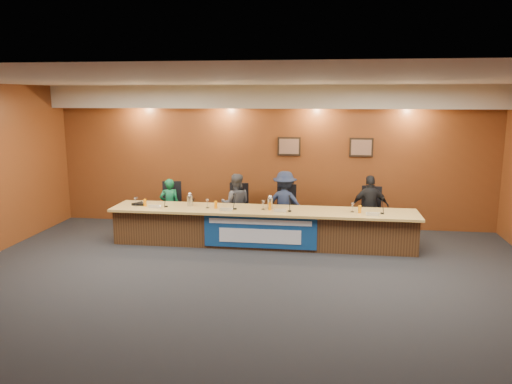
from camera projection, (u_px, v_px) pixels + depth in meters
floor at (243, 289)px, 7.80m from camera, size 10.00×10.00×0.00m
ceiling at (242, 80)px, 7.19m from camera, size 10.00×8.00×0.04m
wall_back at (272, 157)px, 11.38m from camera, size 10.00×0.04×3.20m
soffit at (271, 97)px, 10.88m from camera, size 10.00×0.50×0.50m
dais_body at (263, 228)px, 10.06m from camera, size 6.00×0.80×0.70m
dais_top at (262, 210)px, 9.94m from camera, size 6.10×0.95×0.05m
banner at (260, 232)px, 9.66m from camera, size 2.20×0.02×0.65m
banner_text_upper at (260, 222)px, 9.60m from camera, size 2.00×0.01×0.10m
banner_text_lower at (260, 236)px, 9.66m from camera, size 1.60×0.01×0.28m
wall_photo_left at (289, 146)px, 11.25m from camera, size 0.52×0.04×0.42m
wall_photo_right at (361, 147)px, 11.03m from camera, size 0.52×0.04×0.42m
panelist_a at (170, 205)px, 11.04m from camera, size 0.51×0.43×1.19m
panelist_b at (236, 204)px, 10.83m from camera, size 0.71×0.59×1.33m
panelist_c at (285, 204)px, 10.67m from camera, size 0.98×0.67×1.40m
panelist_d at (370, 207)px, 10.43m from camera, size 0.83×0.42×1.36m
office_chair_a at (171, 209)px, 11.16m from camera, size 0.55×0.55×0.08m
office_chair_b at (237, 211)px, 10.96m from camera, size 0.52×0.52×0.08m
office_chair_c at (285, 213)px, 10.81m from camera, size 0.51×0.51×0.08m
office_chair_d at (369, 215)px, 10.57m from camera, size 0.58×0.58×0.08m
nameplate_a at (154, 206)px, 10.01m from camera, size 0.24×0.08×0.10m
microphone_a at (166, 206)px, 10.14m from camera, size 0.07×0.07×0.02m
juice_glass_a at (145, 203)px, 10.18m from camera, size 0.06×0.06×0.15m
water_glass_a at (136, 202)px, 10.21m from camera, size 0.08×0.08×0.18m
nameplate_b at (226, 209)px, 9.75m from camera, size 0.24×0.08×0.10m
microphone_b at (235, 209)px, 9.93m from camera, size 0.07×0.07×0.02m
juice_glass_b at (216, 205)px, 10.00m from camera, size 0.06×0.06×0.15m
water_glass_b at (207, 204)px, 10.03m from camera, size 0.08×0.08×0.18m
nameplate_c at (280, 210)px, 9.66m from camera, size 0.24×0.08×0.10m
microphone_c at (290, 211)px, 9.74m from camera, size 0.07×0.07×0.02m
juice_glass_c at (270, 206)px, 9.85m from camera, size 0.06×0.06×0.15m
water_glass_c at (263, 205)px, 9.89m from camera, size 0.08×0.08×0.18m
nameplate_d at (373, 214)px, 9.37m from camera, size 0.24×0.08×0.10m
microphone_d at (382, 213)px, 9.55m from camera, size 0.07×0.07×0.02m
juice_glass_d at (360, 209)px, 9.60m from camera, size 0.06×0.06×0.15m
water_glass_d at (353, 208)px, 9.67m from camera, size 0.08×0.08×0.18m
carafe_left at (190, 201)px, 10.21m from camera, size 0.12×0.12×0.22m
carafe_mid at (270, 203)px, 9.97m from camera, size 0.11×0.11×0.22m
speakerphone at (139, 204)px, 10.31m from camera, size 0.32×0.32×0.05m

